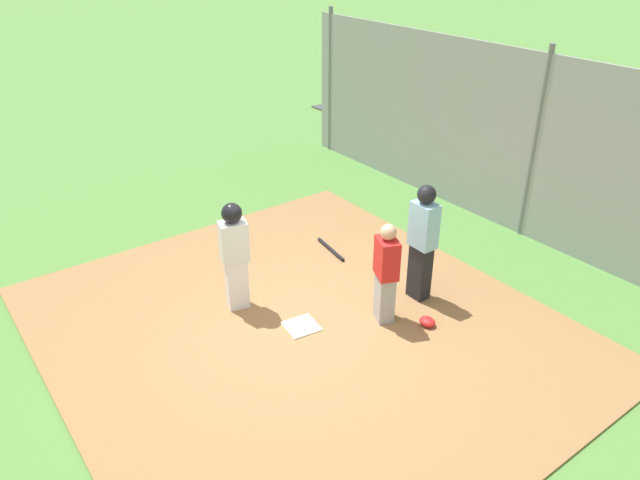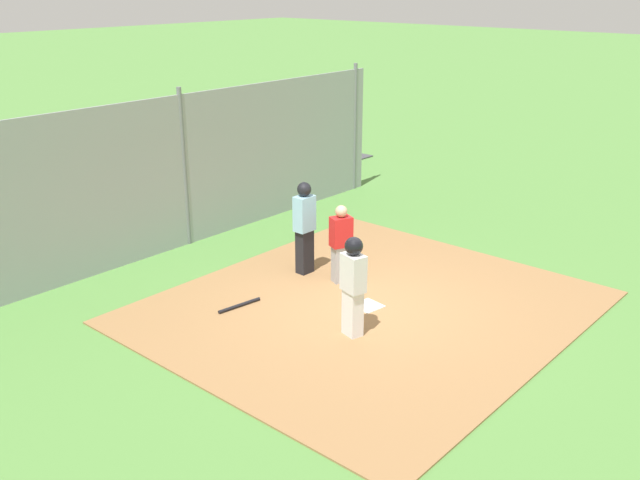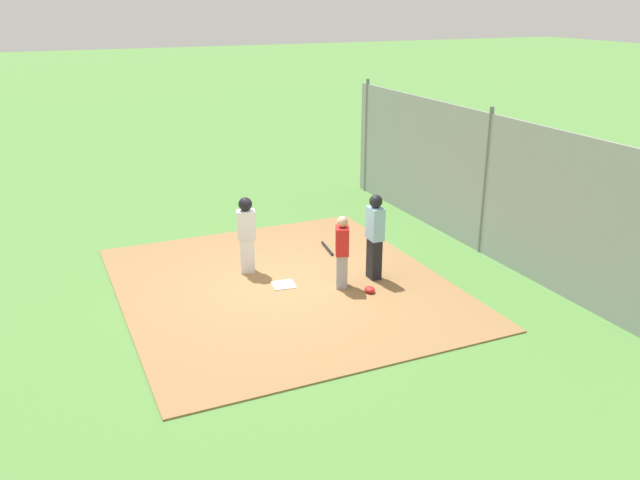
{
  "view_description": "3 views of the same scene",
  "coord_description": "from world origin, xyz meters",
  "px_view_note": "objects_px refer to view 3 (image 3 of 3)",
  "views": [
    {
      "loc": [
        -5.66,
        3.9,
        5.07
      ],
      "look_at": [
        0.5,
        -0.7,
        0.97
      ],
      "focal_mm": 33.84,
      "sensor_mm": 36.0,
      "label": 1
    },
    {
      "loc": [
        8.95,
        6.74,
        5.39
      ],
      "look_at": [
        -0.22,
        -1.3,
        0.89
      ],
      "focal_mm": 39.81,
      "sensor_mm": 36.0,
      "label": 2
    },
    {
      "loc": [
        -11.6,
        4.38,
        5.55
      ],
      "look_at": [
        -0.34,
        -0.66,
        1.03
      ],
      "focal_mm": 37.19,
      "sensor_mm": 36.0,
      "label": 3
    }
  ],
  "objects_px": {
    "home_plate": "(284,285)",
    "umpire": "(375,235)",
    "parked_car_dark": "(588,200)",
    "catcher": "(342,251)",
    "catcher_mask": "(370,290)",
    "baseball_bat": "(327,248)",
    "runner": "(246,230)"
  },
  "relations": [
    {
      "from": "baseball_bat",
      "to": "catcher",
      "type": "bearing_deg",
      "value": -8.49
    },
    {
      "from": "home_plate",
      "to": "catcher",
      "type": "distance_m",
      "value": 1.4
    },
    {
      "from": "home_plate",
      "to": "umpire",
      "type": "bearing_deg",
      "value": -102.5
    },
    {
      "from": "runner",
      "to": "home_plate",
      "type": "bearing_deg",
      "value": 39.47
    },
    {
      "from": "umpire",
      "to": "parked_car_dark",
      "type": "relative_size",
      "value": 0.43
    },
    {
      "from": "umpire",
      "to": "parked_car_dark",
      "type": "distance_m",
      "value": 6.93
    },
    {
      "from": "home_plate",
      "to": "parked_car_dark",
      "type": "height_order",
      "value": "parked_car_dark"
    },
    {
      "from": "baseball_bat",
      "to": "runner",
      "type": "bearing_deg",
      "value": -68.19
    },
    {
      "from": "runner",
      "to": "parked_car_dark",
      "type": "relative_size",
      "value": 0.39
    },
    {
      "from": "umpire",
      "to": "runner",
      "type": "distance_m",
      "value": 2.69
    },
    {
      "from": "catcher",
      "to": "parked_car_dark",
      "type": "bearing_deg",
      "value": -147.98
    },
    {
      "from": "baseball_bat",
      "to": "parked_car_dark",
      "type": "height_order",
      "value": "parked_car_dark"
    },
    {
      "from": "runner",
      "to": "parked_car_dark",
      "type": "distance_m",
      "value": 9.16
    },
    {
      "from": "runner",
      "to": "parked_car_dark",
      "type": "height_order",
      "value": "runner"
    },
    {
      "from": "baseball_bat",
      "to": "umpire",
      "type": "bearing_deg",
      "value": 14.12
    },
    {
      "from": "home_plate",
      "to": "umpire",
      "type": "xyz_separation_m",
      "value": [
        -0.41,
        -1.86,
        0.95
      ]
    },
    {
      "from": "home_plate",
      "to": "runner",
      "type": "distance_m",
      "value": 1.43
    },
    {
      "from": "catcher",
      "to": "parked_car_dark",
      "type": "height_order",
      "value": "catcher"
    },
    {
      "from": "catcher",
      "to": "catcher_mask",
      "type": "bearing_deg",
      "value": 151.27
    },
    {
      "from": "catcher_mask",
      "to": "parked_car_dark",
      "type": "bearing_deg",
      "value": -77.36
    },
    {
      "from": "catcher",
      "to": "umpire",
      "type": "relative_size",
      "value": 0.83
    },
    {
      "from": "baseball_bat",
      "to": "parked_car_dark",
      "type": "distance_m",
      "value": 7.11
    },
    {
      "from": "runner",
      "to": "catcher",
      "type": "bearing_deg",
      "value": 59.94
    },
    {
      "from": "umpire",
      "to": "runner",
      "type": "relative_size",
      "value": 1.09
    },
    {
      "from": "catcher",
      "to": "catcher_mask",
      "type": "height_order",
      "value": "catcher"
    },
    {
      "from": "baseball_bat",
      "to": "catcher_mask",
      "type": "relative_size",
      "value": 3.53
    },
    {
      "from": "catcher",
      "to": "parked_car_dark",
      "type": "relative_size",
      "value": 0.35
    },
    {
      "from": "umpire",
      "to": "parked_car_dark",
      "type": "xyz_separation_m",
      "value": [
        1.02,
        -6.84,
        -0.38
      ]
    },
    {
      "from": "runner",
      "to": "baseball_bat",
      "type": "xyz_separation_m",
      "value": [
        0.51,
        -2.11,
        -0.92
      ]
    },
    {
      "from": "catcher",
      "to": "umpire",
      "type": "distance_m",
      "value": 0.83
    },
    {
      "from": "home_plate",
      "to": "catcher",
      "type": "relative_size",
      "value": 0.29
    },
    {
      "from": "catcher_mask",
      "to": "baseball_bat",
      "type": "bearing_deg",
      "value": -5.14
    }
  ]
}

